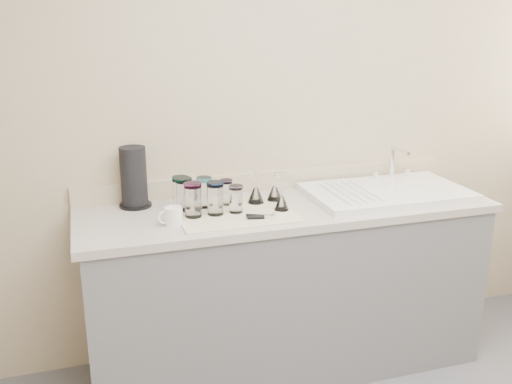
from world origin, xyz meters
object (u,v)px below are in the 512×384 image
object	(u,v)px
goblet_back_left	(256,193)
tumbler_blue	(215,198)
tumbler_cyan	(204,192)
tumbler_magenta	(193,200)
can_opener	(261,217)
tumbler_lavender	(236,199)
tumbler_extra	(181,192)
tumbler_purple	(226,192)
goblet_front_right	(282,201)
white_mug	(173,216)
sink_unit	(387,192)
tumbler_teal	(184,194)
paper_towel_roll	(134,178)
goblet_back_right	(275,191)

from	to	relation	value
goblet_back_left	tumbler_blue	bearing A→B (deg)	-154.23
tumbler_cyan	tumbler_magenta	distance (m)	0.15
tumbler_cyan	can_opener	distance (m)	0.33
tumbler_magenta	can_opener	world-z (taller)	tumbler_magenta
tumbler_cyan	tumbler_lavender	world-z (taller)	tumbler_cyan
tumbler_blue	tumbler_extra	distance (m)	0.20
tumbler_extra	tumbler_lavender	bearing A→B (deg)	-31.53
tumbler_purple	goblet_front_right	bearing A→B (deg)	-35.02
tumbler_blue	tumbler_cyan	bearing A→B (deg)	101.86
tumbler_lavender	white_mug	xyz separation A→B (m)	(-0.31, -0.06, -0.03)
sink_unit	tumbler_magenta	world-z (taller)	sink_unit
goblet_back_left	white_mug	distance (m)	0.48
tumbler_purple	tumbler_magenta	size ratio (longest dim) A/B	0.77
tumbler_lavender	tumbler_teal	bearing A→B (deg)	154.13
sink_unit	tumbler_magenta	xyz separation A→B (m)	(-1.04, -0.05, 0.07)
tumbler_purple	white_mug	size ratio (longest dim) A/B	1.06
tumbler_magenta	goblet_front_right	xyz separation A→B (m)	(0.42, -0.03, -0.04)
tumbler_cyan	goblet_front_right	world-z (taller)	tumbler_cyan
tumbler_magenta	can_opener	bearing A→B (deg)	-22.11
tumbler_magenta	goblet_front_right	bearing A→B (deg)	-4.02
tumbler_blue	goblet_front_right	size ratio (longest dim) A/B	1.23
tumbler_magenta	tumbler_lavender	distance (m)	0.20
tumbler_cyan	paper_towel_roll	world-z (taller)	paper_towel_roll
tumbler_extra	goblet_back_left	distance (m)	0.37
tumbler_extra	tumbler_teal	bearing A→B (deg)	-73.63
paper_towel_roll	can_opener	bearing A→B (deg)	-35.21
sink_unit	tumbler_extra	xyz separation A→B (m)	(-1.07, 0.09, 0.07)
goblet_back_right	tumbler_cyan	bearing A→B (deg)	-179.36
tumbler_magenta	goblet_back_right	xyz separation A→B (m)	(0.44, 0.13, -0.04)
tumbler_purple	tumbler_lavender	world-z (taller)	tumbler_lavender
tumbler_extra	goblet_back_right	world-z (taller)	tumbler_extra
can_opener	tumbler_cyan	bearing A→B (deg)	131.52
goblet_back_right	goblet_front_right	xyz separation A→B (m)	(-0.02, -0.16, -0.00)
sink_unit	goblet_back_right	distance (m)	0.60
tumbler_teal	tumbler_lavender	distance (m)	0.25
can_opener	paper_towel_roll	bearing A→B (deg)	144.79
tumbler_lavender	goblet_back_right	world-z (taller)	goblet_back_right
tumbler_magenta	tumbler_blue	world-z (taller)	tumbler_magenta
tumbler_purple	white_mug	world-z (taller)	tumbler_purple
paper_towel_roll	white_mug	bearing A→B (deg)	-67.23
paper_towel_roll	goblet_back_left	bearing A→B (deg)	-14.01
tumbler_extra	paper_towel_roll	xyz separation A→B (m)	(-0.21, 0.11, 0.06)
sink_unit	tumbler_cyan	distance (m)	0.96
goblet_back_left	can_opener	xyz separation A→B (m)	(-0.05, -0.23, -0.04)
goblet_back_right	can_opener	distance (m)	0.29
goblet_back_right	paper_towel_roll	bearing A→B (deg)	169.11
tumbler_teal	tumbler_purple	size ratio (longest dim) A/B	1.26
tumbler_extra	goblet_front_right	world-z (taller)	tumbler_extra
tumbler_teal	tumbler_cyan	size ratio (longest dim) A/B	1.05
paper_towel_roll	tumbler_blue	bearing A→B (deg)	-36.65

